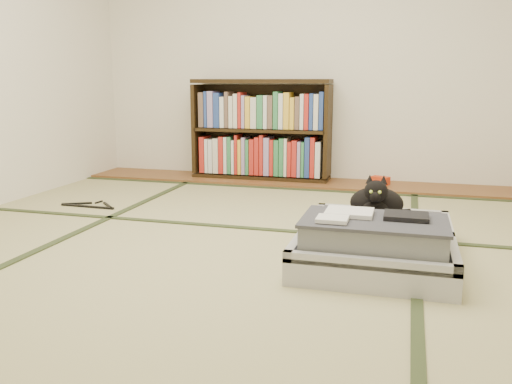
# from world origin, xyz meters

# --- Properties ---
(floor) EXTENTS (4.50, 4.50, 0.00)m
(floor) POSITION_xyz_m (0.00, 0.00, 0.00)
(floor) COLOR tan
(floor) RESTS_ON ground
(wood_strip) EXTENTS (4.00, 0.50, 0.02)m
(wood_strip) POSITION_xyz_m (0.00, 2.00, 0.01)
(wood_strip) COLOR brown
(wood_strip) RESTS_ON ground
(red_item) EXTENTS (0.17, 0.14, 0.07)m
(red_item) POSITION_xyz_m (0.71, 2.03, 0.06)
(red_item) COLOR red
(red_item) RESTS_ON wood_strip
(tatami_borders) EXTENTS (4.00, 4.50, 0.01)m
(tatami_borders) POSITION_xyz_m (0.00, 0.49, 0.00)
(tatami_borders) COLOR #2D381E
(tatami_borders) RESTS_ON ground
(bookcase) EXTENTS (1.27, 0.29, 0.92)m
(bookcase) POSITION_xyz_m (-0.39, 2.07, 0.45)
(bookcase) COLOR black
(bookcase) RESTS_ON wood_strip
(suitcase) EXTENTS (0.77, 1.02, 0.30)m
(suitcase) POSITION_xyz_m (0.79, -0.03, 0.11)
(suitcase) COLOR #ABABB0
(suitcase) RESTS_ON floor
(cat) EXTENTS (0.34, 0.34, 0.28)m
(cat) POSITION_xyz_m (0.78, 0.26, 0.25)
(cat) COLOR black
(cat) RESTS_ON suitcase
(cable_coil) EXTENTS (0.11, 0.11, 0.03)m
(cable_coil) POSITION_xyz_m (0.96, 0.29, 0.16)
(cable_coil) COLOR white
(cable_coil) RESTS_ON suitcase
(hanger) EXTENTS (0.45, 0.21, 0.01)m
(hanger) POSITION_xyz_m (-1.32, 0.67, 0.01)
(hanger) COLOR black
(hanger) RESTS_ON floor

